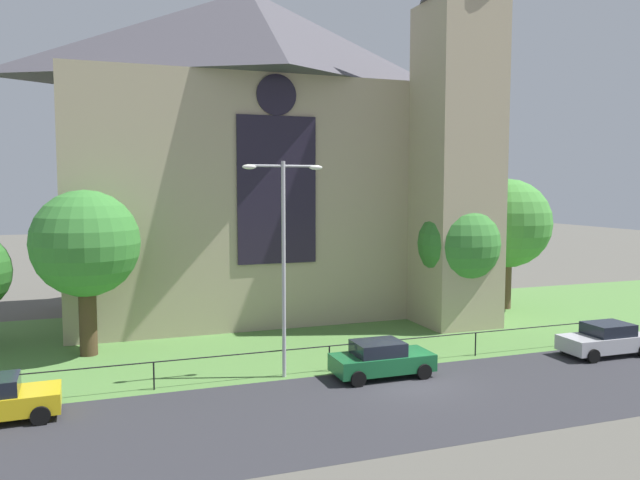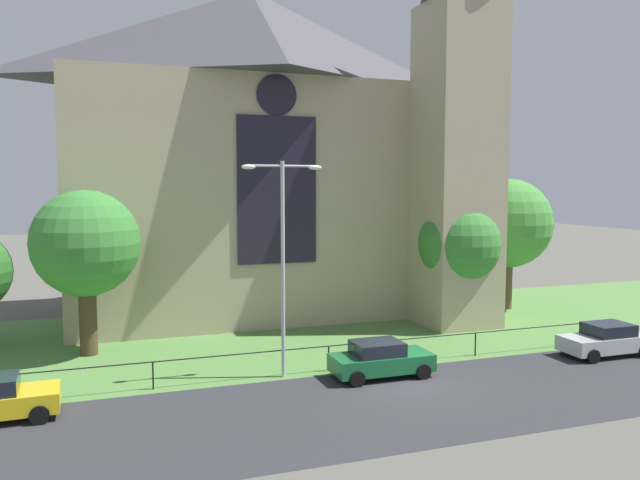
% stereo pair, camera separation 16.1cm
% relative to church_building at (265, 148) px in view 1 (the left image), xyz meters
% --- Properties ---
extents(ground, '(160.00, 160.00, 0.00)m').
position_rel_church_building_xyz_m(ground, '(1.77, -6.14, -10.27)').
color(ground, '#56544C').
extents(road_asphalt, '(120.00, 8.00, 0.01)m').
position_rel_church_building_xyz_m(road_asphalt, '(1.77, -18.14, -10.27)').
color(road_asphalt, '#2D2D33').
rests_on(road_asphalt, ground).
extents(grass_verge, '(120.00, 20.00, 0.01)m').
position_rel_church_building_xyz_m(grass_verge, '(1.77, -8.14, -10.27)').
color(grass_verge, '#517F3D').
rests_on(grass_verge, ground).
extents(church_building, '(23.20, 16.20, 26.00)m').
position_rel_church_building_xyz_m(church_building, '(0.00, 0.00, 0.00)').
color(church_building, tan).
rests_on(church_building, ground).
extents(iron_railing, '(29.26, 0.07, 1.13)m').
position_rel_church_building_xyz_m(iron_railing, '(-0.77, -13.64, -9.31)').
color(iron_railing, black).
rests_on(iron_railing, ground).
extents(tree_left_near, '(4.97, 4.97, 7.77)m').
position_rel_church_building_xyz_m(tree_left_near, '(-10.54, -7.43, -5.05)').
color(tree_left_near, '#4C3823').
rests_on(tree_left_near, ground).
extents(tree_right_far, '(5.71, 5.71, 8.40)m').
position_rel_church_building_xyz_m(tree_right_far, '(14.77, -4.50, -4.77)').
color(tree_right_far, brown).
rests_on(tree_right_far, ground).
extents(tree_right_near, '(4.63, 4.63, 7.01)m').
position_rel_church_building_xyz_m(tree_right_near, '(9.12, -7.93, -5.60)').
color(tree_right_near, '#423021').
rests_on(tree_right_near, ground).
extents(streetlamp_near, '(3.37, 0.26, 8.94)m').
position_rel_church_building_xyz_m(streetlamp_near, '(-2.82, -13.74, -4.65)').
color(streetlamp_near, '#B2B2B7').
rests_on(streetlamp_near, ground).
extents(parked_car_green, '(4.20, 2.02, 1.51)m').
position_rel_church_building_xyz_m(parked_car_green, '(1.00, -15.07, -9.53)').
color(parked_car_green, '#196033').
rests_on(parked_car_green, ground).
extents(parked_car_silver, '(4.22, 2.05, 1.51)m').
position_rel_church_building_xyz_m(parked_car_silver, '(12.35, -15.55, -9.53)').
color(parked_car_silver, '#B7B7BC').
rests_on(parked_car_silver, ground).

